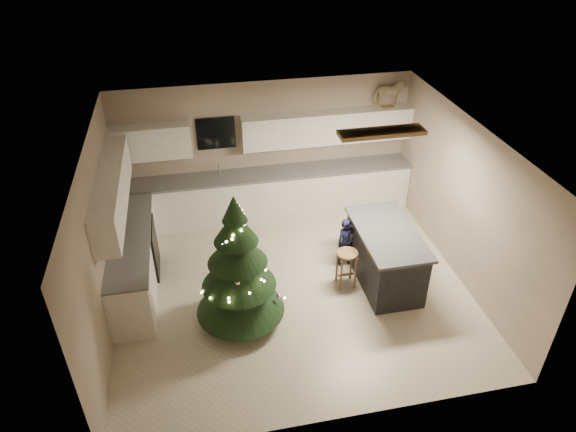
% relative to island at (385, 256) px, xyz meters
% --- Properties ---
extents(ground_plane, '(5.50, 5.50, 0.00)m').
position_rel_island_xyz_m(ground_plane, '(-1.50, 0.10, -0.48)').
color(ground_plane, beige).
extents(room_shell, '(5.52, 5.02, 2.61)m').
position_rel_island_xyz_m(room_shell, '(-1.47, 0.10, 1.27)').
color(room_shell, tan).
rests_on(room_shell, ground_plane).
extents(cabinetry, '(5.50, 3.20, 2.00)m').
position_rel_island_xyz_m(cabinetry, '(-2.41, 1.75, 0.28)').
color(cabinetry, white).
rests_on(cabinetry, ground_plane).
extents(island, '(0.90, 1.70, 0.95)m').
position_rel_island_xyz_m(island, '(0.00, 0.00, 0.00)').
color(island, black).
rests_on(island, ground_plane).
extents(bar_stool, '(0.34, 0.34, 0.64)m').
position_rel_island_xyz_m(bar_stool, '(-0.64, -0.01, 0.00)').
color(bar_stool, brown).
rests_on(bar_stool, ground_plane).
extents(christmas_tree, '(1.35, 1.30, 2.16)m').
position_rel_island_xyz_m(christmas_tree, '(-2.40, -0.45, 0.41)').
color(christmas_tree, '#3F2816').
rests_on(christmas_tree, ground_plane).
extents(toddler, '(0.36, 0.26, 0.89)m').
position_rel_island_xyz_m(toddler, '(-0.50, 0.50, -0.03)').
color(toddler, '#1A1C40').
rests_on(toddler, ground_plane).
extents(rocking_horse, '(0.60, 0.29, 0.51)m').
position_rel_island_xyz_m(rocking_horse, '(0.80, 2.42, 1.79)').
color(rocking_horse, brown).
rests_on(rocking_horse, cabinetry).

